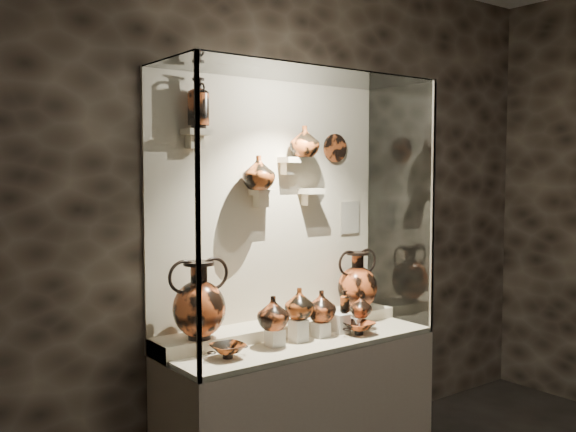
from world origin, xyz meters
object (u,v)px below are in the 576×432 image
object	(u,v)px
amphora_right	(357,281)
kylix_right	(359,327)
lekythos_small	(344,300)
amphora_left	(199,300)
jug_c	(321,306)
ovoid_vase_a	(258,173)
ovoid_vase_b	(304,141)
jug_a	(273,313)
jug_b	(299,303)
jug_e	(361,306)
lekythos_tall	(199,100)
kylix_left	(227,349)

from	to	relation	value
amphora_right	kylix_right	bearing A→B (deg)	-120.59
lekythos_small	amphora_left	bearing A→B (deg)	147.23
jug_c	ovoid_vase_a	size ratio (longest dim) A/B	0.92
ovoid_vase_a	kylix_right	bearing A→B (deg)	-54.14
amphora_left	ovoid_vase_b	world-z (taller)	ovoid_vase_b
jug_a	jug_b	xyz separation A→B (m)	(0.21, 0.02, 0.03)
jug_e	amphora_left	bearing A→B (deg)	-170.64
jug_e	lekythos_tall	bearing A→B (deg)	-177.39
jug_e	ovoid_vase_a	bearing A→B (deg)	176.03
lekythos_small	ovoid_vase_b	world-z (taller)	ovoid_vase_b
kylix_right	jug_e	bearing A→B (deg)	53.00
jug_c	kylix_right	bearing A→B (deg)	-29.57
amphora_right	ovoid_vase_a	xyz separation A→B (m)	(-0.75, 0.06, 0.72)
jug_a	jug_e	world-z (taller)	jug_a
jug_c	lekythos_tall	world-z (taller)	lekythos_tall
amphora_right	amphora_left	bearing A→B (deg)	-168.38
jug_a	ovoid_vase_a	size ratio (longest dim) A/B	0.93
jug_a	ovoid_vase_b	world-z (taller)	ovoid_vase_b
lekythos_small	ovoid_vase_b	size ratio (longest dim) A/B	0.81
jug_b	kylix_right	distance (m)	0.43
lekythos_small	kylix_left	bearing A→B (deg)	160.20
jug_e	kylix_left	bearing A→B (deg)	-159.27
lekythos_tall	ovoid_vase_b	size ratio (longest dim) A/B	1.63
amphora_left	ovoid_vase_b	distance (m)	1.21
jug_a	jug_b	bearing A→B (deg)	-18.38
jug_c	amphora_right	bearing A→B (deg)	19.47
jug_b	amphora_right	bearing A→B (deg)	33.86
jug_a	amphora_left	bearing A→B (deg)	130.56
jug_c	jug_e	xyz separation A→B (m)	(0.30, -0.03, -0.03)
amphora_left	kylix_left	distance (m)	0.32
jug_b	kylix_right	xyz separation A→B (m)	(0.37, -0.11, -0.17)
jug_c	kylix_left	xyz separation A→B (m)	(-0.70, -0.06, -0.14)
amphora_left	lekythos_small	size ratio (longest dim) A/B	2.74
jug_c	lekythos_small	distance (m)	0.18
amphora_right	ovoid_vase_b	size ratio (longest dim) A/B	2.02
lekythos_small	kylix_right	size ratio (longest dim) A/B	0.67
ovoid_vase_a	ovoid_vase_b	world-z (taller)	ovoid_vase_b
jug_b	jug_e	xyz separation A→B (m)	(0.47, -0.03, -0.07)
kylix_left	ovoid_vase_b	size ratio (longest dim) A/B	1.20
kylix_right	lekythos_tall	xyz separation A→B (m)	(-0.89, 0.37, 1.35)
kylix_right	lekythos_tall	size ratio (longest dim) A/B	0.74
amphora_left	lekythos_tall	world-z (taller)	lekythos_tall
lekythos_small	amphora_right	bearing A→B (deg)	10.41
jug_b	lekythos_tall	xyz separation A→B (m)	(-0.51, 0.26, 1.18)
jug_e	kylix_right	distance (m)	0.16
jug_e	kylix_right	xyz separation A→B (m)	(-0.10, -0.08, -0.10)
jug_a	kylix_right	distance (m)	0.61
amphora_left	kylix_right	xyz separation A→B (m)	(0.96, -0.26, -0.24)
jug_b	kylix_right	size ratio (longest dim) A/B	0.77
ovoid_vase_b	lekythos_tall	bearing A→B (deg)	-168.77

